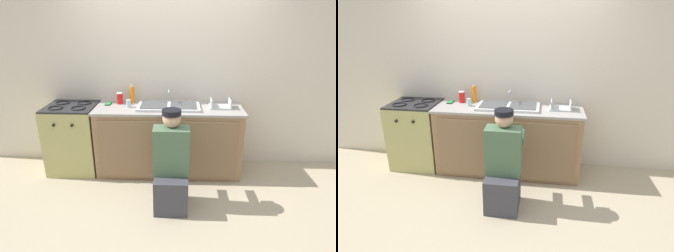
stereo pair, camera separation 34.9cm
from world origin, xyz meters
TOP-DOWN VIEW (x-y plane):
  - ground_plane at (0.00, 0.00)m, footprint 12.00×12.00m
  - back_wall at (0.00, 0.65)m, footprint 6.00×0.10m
  - counter_cabinet at (0.00, 0.29)m, footprint 1.87×0.62m
  - countertop at (0.00, 0.30)m, footprint 1.91×0.62m
  - sink_double_basin at (0.00, 0.30)m, footprint 0.80×0.44m
  - stove_range at (-1.28, 0.30)m, footprint 0.65×0.62m
  - plumber_person at (0.06, -0.50)m, footprint 0.42×0.61m
  - cell_phone at (-0.81, 0.42)m, footprint 0.07×0.14m
  - soda_cup_red at (-0.66, 0.45)m, footprint 0.08×0.08m
  - dish_rack_tray at (0.66, 0.32)m, footprint 0.28×0.22m
  - water_glass at (-0.52, 0.29)m, footprint 0.06×0.06m
  - soap_bottle_orange at (-0.50, 0.50)m, footprint 0.06×0.06m

SIDE VIEW (x-z plane):
  - ground_plane at x=0.00m, z-range 0.00..0.00m
  - counter_cabinet at x=0.00m, z-range 0.00..0.87m
  - stove_range at x=-1.28m, z-range 0.00..0.92m
  - plumber_person at x=0.06m, z-range -0.09..1.01m
  - countertop at x=0.00m, z-range 0.87..0.90m
  - cell_phone at x=-0.81m, z-range 0.90..0.92m
  - sink_double_basin at x=0.00m, z-range 0.83..1.02m
  - dish_rack_tray at x=0.66m, z-range 0.87..0.98m
  - water_glass at x=-0.52m, z-range 0.90..1.00m
  - soda_cup_red at x=-0.66m, z-range 0.90..1.06m
  - soap_bottle_orange at x=-0.50m, z-range 0.89..1.14m
  - back_wall at x=0.00m, z-range 0.00..2.50m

